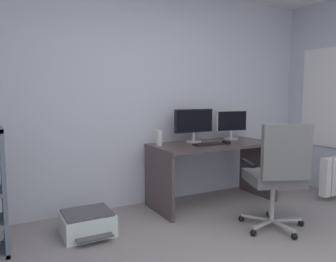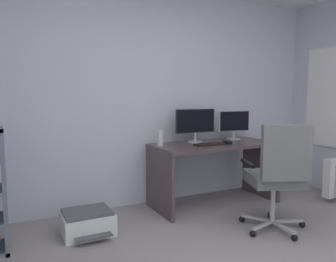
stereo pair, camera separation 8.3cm
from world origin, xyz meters
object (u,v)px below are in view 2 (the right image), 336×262
Objects in this scene: printer at (87,222)px; desktop_speaker at (160,138)px; monitor_secondary at (234,123)px; keyboard at (209,144)px; computer_mouse at (228,143)px; desk at (214,159)px; monitor_main at (195,122)px; office_chair at (278,172)px.

desktop_speaker is at bearing 18.47° from printer.
monitor_secondary is 0.64m from keyboard.
computer_mouse reaches higher than printer.
desktop_speaker reaches higher than desk.
office_chair is (0.20, -1.12, -0.38)m from monitor_main.
keyboard is 0.33× the size of office_chair.
desk is 3.07× the size of printer.
printer is (-1.37, -0.34, -0.85)m from monitor_main.
monitor_secondary is at bearing 0.00° from monitor_main.
printer is at bearing -165.90° from monitor_main.
desk is at bearing 131.75° from computer_mouse.
desktop_speaker is (-0.74, 0.24, 0.07)m from computer_mouse.
monitor_main reaches higher than computer_mouse.
monitor_secondary reaches higher than printer.
keyboard is at bearing -153.86° from monitor_secondary.
desk is 4.27× the size of keyboard.
office_chair is at bearing -75.51° from keyboard.
computer_mouse reaches higher than desk.
desk is 3.32× the size of monitor_secondary.
monitor_secondary reaches higher than keyboard.
desktop_speaker is 0.17× the size of office_chair.
printer is at bearing -174.15° from keyboard.
office_chair reaches higher than keyboard.
desktop_speaker is at bearing 166.01° from computer_mouse.
desktop_speaker reaches higher than printer.
monitor_secondary reaches higher than computer_mouse.
desk is 0.26m from keyboard.
monitor_secondary is (0.56, 0.00, -0.02)m from monitor_main.
monitor_main is 1.47× the size of keyboard.
monitor_main is 1.15× the size of monitor_secondary.
office_chair reaches higher than computer_mouse.
monitor_main is 0.51m from desktop_speaker.
office_chair is (0.04, -0.95, 0.04)m from desk.
office_chair reaches higher than printer.
keyboard is at bearing 3.22° from printer.
desktop_speaker is (-0.64, 0.12, 0.27)m from desk.
keyboard is 0.55m from desktop_speaker.
monitor_main is at bearing 97.17° from keyboard.
keyboard is (0.02, -0.27, -0.22)m from monitor_main.
desktop_speaker is (-0.48, -0.05, -0.15)m from monitor_main.
office_chair is 1.81m from printer.
monitor_main is (-0.16, 0.17, 0.42)m from desk.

